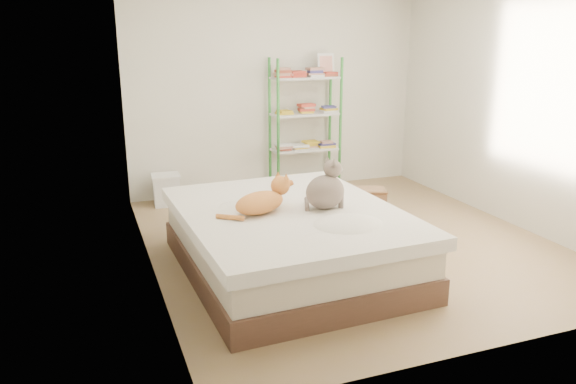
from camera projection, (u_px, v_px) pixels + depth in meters
name	position (u px, v px, depth m)	size (l,w,h in m)	color
room	(352.00, 110.00, 5.21)	(3.81, 4.21, 2.61)	#94765B
bed	(289.00, 240.00, 4.82)	(1.83, 2.25, 0.56)	#4C3528
orange_cat	(260.00, 200.00, 4.61)	(0.57, 0.30, 0.23)	#EF8652
grey_cat	(325.00, 185.00, 4.70)	(0.31, 0.37, 0.42)	#7C6C60
shelf_unit	(306.00, 122.00, 7.12)	(0.88, 0.36, 1.74)	green
cardboard_box	(364.00, 203.00, 6.27)	(0.55, 0.56, 0.36)	#986D57
white_bin	(166.00, 189.00, 6.68)	(0.34, 0.30, 0.38)	white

